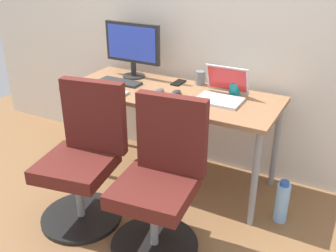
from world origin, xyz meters
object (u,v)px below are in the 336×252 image
office_chair_right (160,184)px  open_laptop (222,92)px  desktop_monitor (133,46)px  office_chair_left (83,161)px  coffee_mug (235,88)px  water_bottle_on_floor (282,202)px

office_chair_right → open_laptop: (0.08, 0.75, 0.35)m
desktop_monitor → office_chair_right: bearing=-50.0°
office_chair_left → open_laptop: (0.65, 0.75, 0.35)m
open_laptop → office_chair_left: bearing=-131.0°
office_chair_right → coffee_mug: bearing=81.6°
desktop_monitor → open_laptop: 0.84m
office_chair_left → open_laptop: bearing=49.0°
water_bottle_on_floor → desktop_monitor: (-1.34, 0.31, 0.82)m
office_chair_right → desktop_monitor: size_ratio=1.96×
open_laptop → coffee_mug: 0.13m
office_chair_left → office_chair_right: bearing=0.1°
office_chair_left → office_chair_right: (0.57, 0.00, 0.00)m
office_chair_right → water_bottle_on_floor: bearing=42.5°
water_bottle_on_floor → desktop_monitor: size_ratio=0.65×
open_laptop → water_bottle_on_floor: bearing=-19.3°
water_bottle_on_floor → coffee_mug: bearing=147.5°
desktop_monitor → open_laptop: size_ratio=1.55×
office_chair_right → coffee_mug: size_ratio=10.22×
office_chair_right → open_laptop: size_ratio=3.03×
water_bottle_on_floor → open_laptop: 0.84m
office_chair_left → open_laptop: 1.05m
coffee_mug → open_laptop: bearing=-111.7°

